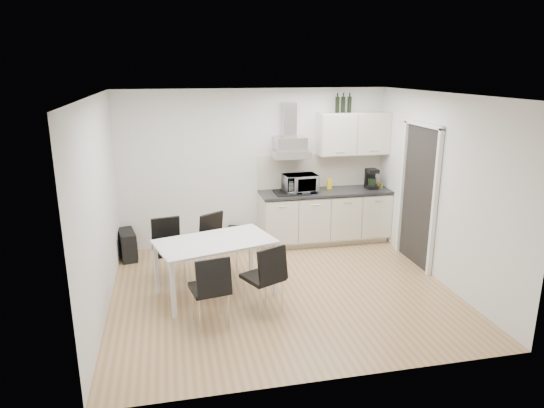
# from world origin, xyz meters

# --- Properties ---
(ground) EXTENTS (4.50, 4.50, 0.00)m
(ground) POSITION_xyz_m (0.00, 0.00, 0.00)
(ground) COLOR tan
(ground) RESTS_ON ground
(wall_back) EXTENTS (4.50, 0.10, 2.60)m
(wall_back) POSITION_xyz_m (0.00, 2.00, 1.30)
(wall_back) COLOR silver
(wall_back) RESTS_ON ground
(wall_front) EXTENTS (4.50, 0.10, 2.60)m
(wall_front) POSITION_xyz_m (0.00, -2.00, 1.30)
(wall_front) COLOR silver
(wall_front) RESTS_ON ground
(wall_left) EXTENTS (0.10, 4.00, 2.60)m
(wall_left) POSITION_xyz_m (-2.25, 0.00, 1.30)
(wall_left) COLOR silver
(wall_left) RESTS_ON ground
(wall_right) EXTENTS (0.10, 4.00, 2.60)m
(wall_right) POSITION_xyz_m (2.25, 0.00, 1.30)
(wall_right) COLOR silver
(wall_right) RESTS_ON ground
(ceiling) EXTENTS (4.50, 4.50, 0.00)m
(ceiling) POSITION_xyz_m (0.00, 0.00, 2.60)
(ceiling) COLOR white
(ceiling) RESTS_ON wall_back
(doorway) EXTENTS (0.08, 1.04, 2.10)m
(doorway) POSITION_xyz_m (2.21, 0.55, 1.05)
(doorway) COLOR white
(doorway) RESTS_ON ground
(kitchenette) EXTENTS (2.22, 0.64, 2.52)m
(kitchenette) POSITION_xyz_m (1.19, 1.73, 0.83)
(kitchenette) COLOR beige
(kitchenette) RESTS_ON ground
(dining_table) EXTENTS (1.66, 1.22, 0.75)m
(dining_table) POSITION_xyz_m (-0.88, 0.10, 0.67)
(dining_table) COLOR white
(dining_table) RESTS_ON ground
(chair_far_left) EXTENTS (0.52, 0.57, 0.88)m
(chair_far_left) POSITION_xyz_m (-1.47, 0.67, 0.44)
(chair_far_left) COLOR black
(chair_far_left) RESTS_ON ground
(chair_far_right) EXTENTS (0.64, 0.66, 0.88)m
(chair_far_right) POSITION_xyz_m (-0.75, 0.76, 0.44)
(chair_far_right) COLOR black
(chair_far_right) RESTS_ON ground
(chair_near_left) EXTENTS (0.52, 0.57, 0.88)m
(chair_near_left) POSITION_xyz_m (-1.02, -0.67, 0.44)
(chair_near_left) COLOR black
(chair_near_left) RESTS_ON ground
(chair_near_right) EXTENTS (0.61, 0.64, 0.88)m
(chair_near_right) POSITION_xyz_m (-0.36, -0.49, 0.44)
(chair_near_right) COLOR black
(chair_near_right) RESTS_ON ground
(guitar_amp) EXTENTS (0.33, 0.57, 0.45)m
(guitar_amp) POSITION_xyz_m (-2.12, 1.65, 0.22)
(guitar_amp) COLOR black
(guitar_amp) RESTS_ON ground
(floor_speaker) EXTENTS (0.24, 0.23, 0.33)m
(floor_speaker) POSITION_xyz_m (-0.40, 1.90, 0.16)
(floor_speaker) COLOR black
(floor_speaker) RESTS_ON ground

